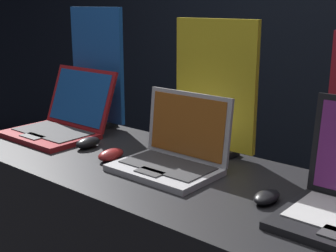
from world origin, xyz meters
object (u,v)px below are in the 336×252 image
Objects in this scene: mouse_front at (88,143)px; promo_stand_front at (97,70)px; mouse_middle at (111,155)px; promo_stand_middle at (215,91)px; laptop_front at (62,120)px; mouse_back at (267,197)px; laptop_middle at (174,152)px.

promo_stand_front is at bearing 131.11° from mouse_front.
mouse_front is at bearing 166.10° from mouse_middle.
promo_stand_front is 1.07× the size of promo_stand_middle.
mouse_back is (0.98, -0.07, -0.04)m from laptop_front.
mouse_back is (0.36, -0.27, -0.21)m from promo_stand_middle.
promo_stand_middle is (-0.00, 0.23, 0.17)m from laptop_middle.
promo_stand_front reaches higher than mouse_middle.
laptop_front is 0.24m from mouse_front.
mouse_front is 0.22× the size of promo_stand_middle.
mouse_front is (0.23, -0.05, -0.04)m from laptop_front.
laptop_middle is at bearing 17.78° from mouse_middle.
promo_stand_front is at bearing 179.72° from promo_stand_middle.
promo_stand_front reaches higher than mouse_back.
laptop_middle is 0.37m from mouse_back.
laptop_front is at bearing 166.48° from mouse_front.
mouse_middle is (0.17, -0.04, -0.00)m from mouse_front.
promo_stand_middle is at bearing -0.28° from promo_stand_front.
promo_stand_front is 1.04m from mouse_back.
laptop_middle is (0.62, -0.03, -0.00)m from laptop_front.
promo_stand_middle reaches higher than laptop_front.
mouse_back is (0.98, -0.27, -0.23)m from promo_stand_front.
laptop_middle is at bearing -2.33° from laptop_front.
promo_stand_front is 0.69m from laptop_middle.
laptop_middle is at bearing 173.67° from mouse_back.
laptop_front is 3.59× the size of mouse_back.
mouse_middle is 1.06× the size of mouse_back.
laptop_middle is 3.10× the size of mouse_middle.
promo_stand_middle is at bearing 143.60° from mouse_back.
promo_stand_front is 4.79× the size of mouse_middle.
promo_stand_front is at bearing 142.76° from mouse_middle.
mouse_front is at bearing 179.16° from mouse_back.
laptop_middle is 0.24m from mouse_middle.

